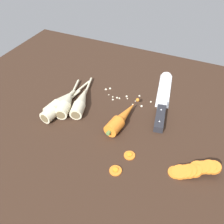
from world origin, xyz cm
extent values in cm
cube|color=#332116|center=(0.00, 0.00, -2.00)|extent=(120.00, 90.00, 4.00)
cube|color=silver|center=(11.55, 18.19, 0.25)|extent=(8.07, 20.47, 0.50)
cone|color=silver|center=(9.45, 29.19, 0.25)|extent=(4.45, 3.69, 3.96)
cube|color=silver|center=(13.42, 8.37, 1.10)|extent=(3.26, 2.52, 2.20)
cube|color=#232328|center=(14.64, 1.98, 1.10)|extent=(4.81, 11.33, 2.20)
sphere|color=silver|center=(14.12, 4.73, 2.20)|extent=(0.50, 0.50, 0.50)
sphere|color=silver|center=(15.17, -0.77, 2.20)|extent=(0.50, 0.50, 0.50)
cylinder|color=orange|center=(3.60, -8.24, 2.10)|extent=(4.84, 5.74, 4.20)
cone|color=orange|center=(4.41, -1.99, 2.10)|extent=(5.57, 13.01, 3.99)
sphere|color=orange|center=(5.51, 6.51, 2.10)|extent=(1.20, 1.20, 1.20)
cylinder|color=#5B7F3D|center=(3.19, -11.44, 2.10)|extent=(1.32, 1.15, 1.20)
cylinder|color=beige|center=(-14.36, -8.13, 2.00)|extent=(5.13, 5.76, 4.00)
cone|color=beige|center=(-16.12, -1.57, 2.00)|extent=(5.92, 9.38, 3.80)
cylinder|color=beige|center=(-17.92, 5.16, 1.10)|extent=(3.11, 9.27, 0.70)
cylinder|color=brown|center=(-13.73, -10.49, 2.00)|extent=(2.78, 1.01, 2.80)
cylinder|color=beige|center=(-17.12, -11.80, 2.00)|extent=(4.44, 4.67, 4.00)
cone|color=beige|center=(-16.47, -5.92, 2.00)|extent=(4.61, 7.94, 3.80)
cylinder|color=beige|center=(-15.81, 0.11, 1.10)|extent=(1.59, 8.22, 0.70)
cylinder|color=brown|center=(-17.35, -13.91, 2.00)|extent=(2.82, 0.60, 2.80)
cylinder|color=beige|center=(-17.62, -8.82, 2.00)|extent=(4.60, 5.63, 4.00)
cone|color=beige|center=(-16.74, -1.68, 2.00)|extent=(4.90, 9.61, 3.80)
cylinder|color=beige|center=(-15.84, 5.65, 1.10)|extent=(1.91, 9.98, 0.70)
cylinder|color=brown|center=(-17.93, -11.40, 2.00)|extent=(2.82, 0.64, 2.80)
cylinder|color=beige|center=(-10.19, -6.10, 2.00)|extent=(5.24, 6.09, 4.00)
cone|color=beige|center=(-12.11, 0.89, 2.00)|extent=(6.12, 9.95, 3.80)
cylinder|color=beige|center=(-14.07, 8.05, 1.10)|extent=(3.33, 9.87, 0.70)
cylinder|color=brown|center=(-9.50, -8.62, 2.00)|extent=(2.78, 1.03, 2.80)
cylinder|color=orange|center=(24.01, -15.43, 0.35)|extent=(3.86, 3.86, 0.70)
cylinder|color=orange|center=(25.03, -15.19, 0.60)|extent=(4.34, 4.23, 2.21)
cylinder|color=orange|center=(26.12, -14.81, 0.84)|extent=(4.12, 3.95, 2.61)
cylinder|color=orange|center=(27.14, -14.33, 1.08)|extent=(4.24, 4.05, 2.75)
cylinder|color=orange|center=(28.42, -13.83, 1.33)|extent=(3.93, 3.75, 2.53)
cylinder|color=orange|center=(28.88, -12.84, 1.57)|extent=(4.24, 4.14, 2.07)
cylinder|color=orange|center=(29.99, -12.36, 1.82)|extent=(3.85, 3.75, 1.93)
cylinder|color=orange|center=(31.31, -11.79, 2.06)|extent=(4.20, 4.04, 2.59)
cylinder|color=orange|center=(32.39, -11.63, 2.31)|extent=(4.07, 3.95, 2.11)
cylinder|color=orange|center=(11.24, -15.13, 0.35)|extent=(3.11, 3.11, 0.70)
cylinder|color=orange|center=(11.24, -15.13, 0.62)|extent=(1.30, 1.30, 0.16)
cylinder|color=orange|center=(9.80, -21.30, 0.35)|extent=(3.25, 3.25, 0.70)
cylinder|color=orange|center=(9.80, -21.30, 0.62)|extent=(1.37, 1.37, 0.16)
sphere|color=beige|center=(0.52, 9.32, 0.39)|extent=(0.79, 0.79, 0.79)
sphere|color=beige|center=(-6.74, 11.21, 0.40)|extent=(0.81, 0.81, 0.81)
sphere|color=beige|center=(-7.91, 10.08, 0.41)|extent=(0.81, 0.81, 0.81)
sphere|color=beige|center=(7.10, 6.41, 0.41)|extent=(0.81, 0.81, 0.81)
sphere|color=beige|center=(9.23, 9.92, 0.32)|extent=(0.64, 0.64, 0.64)
sphere|color=beige|center=(-1.37, 7.25, 0.31)|extent=(0.63, 0.63, 0.63)
sphere|color=beige|center=(4.53, 11.42, 0.35)|extent=(0.70, 0.70, 0.70)
sphere|color=beige|center=(-5.61, 7.62, 0.22)|extent=(0.43, 0.43, 0.43)
sphere|color=beige|center=(4.18, 5.93, 0.31)|extent=(0.61, 0.61, 0.61)
sphere|color=beige|center=(-2.24, 7.22, 0.35)|extent=(0.71, 0.71, 0.71)
sphere|color=beige|center=(4.23, 8.09, 0.21)|extent=(0.41, 0.41, 0.41)
sphere|color=beige|center=(1.22, 8.27, 0.26)|extent=(0.51, 0.51, 0.51)
sphere|color=beige|center=(-3.16, 5.63, 0.35)|extent=(0.70, 0.70, 0.70)
sphere|color=beige|center=(-3.82, 7.05, 0.28)|extent=(0.55, 0.55, 0.55)
camera|label=1|loc=(25.79, -58.61, 55.29)|focal=41.48mm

